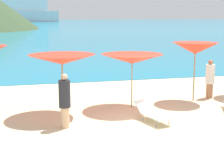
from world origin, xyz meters
The scene contains 9 objects.
ground_plane centered at (0.00, 10.00, -0.15)m, with size 50.00×100.00×0.30m, color beige.
ocean_water centered at (0.00, 227.65, 0.01)m, with size 650.00×440.00×0.02m, color teal.
umbrella_2 centered at (-2.64, 1.99, 1.94)m, with size 2.31×2.31×2.12m.
umbrella_3 centered at (-0.02, 2.33, 1.85)m, with size 2.37×2.37×2.03m.
umbrella_4 centered at (2.74, 2.71, 2.15)m, with size 1.97×1.97×2.39m.
lounge_chair_0 centered at (0.13, 0.45, 0.29)m, with size 0.93×1.57×0.59m.
beachgoer_0 centered at (3.62, 2.99, 0.84)m, with size 0.37×0.37×1.62m.
beachgoer_1 centered at (-2.73, 0.51, 0.89)m, with size 0.36×0.36×1.70m.
cruise_ship centered at (-12.58, 234.68, 9.13)m, with size 60.69×15.84×23.54m.
Camera 1 is at (-3.75, -9.68, 3.39)m, focal length 54.56 mm.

